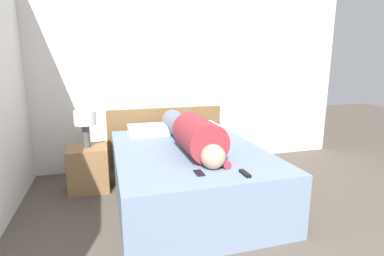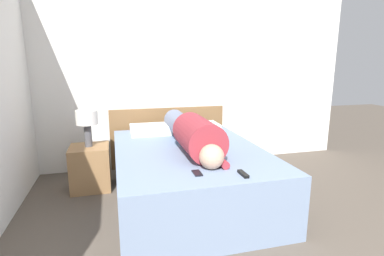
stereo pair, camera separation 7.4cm
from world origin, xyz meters
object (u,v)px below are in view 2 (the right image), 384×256
Objects in this scene: bed at (188,174)px; pillow_second at (200,127)px; nightstand at (91,167)px; person_lying at (192,133)px; tv_remote at (243,174)px; pillow_near_headboard at (151,129)px; table_lamp at (87,120)px; cell_phone at (197,173)px.

pillow_second is (0.35, 0.75, 0.34)m from bed.
nightstand is 0.30× the size of person_lying.
tv_remote is (0.23, -0.87, 0.30)m from bed.
nightstand is 1.03× the size of pillow_near_headboard.
bed is 4.90× the size of table_lamp.
bed is at bearing -28.88° from nightstand.
table_lamp is at bearing -166.71° from pillow_near_headboard.
person_lying is at bearing 78.56° from cell_phone.
cell_phone is (-0.11, -0.74, 0.29)m from bed.
bed is 13.83× the size of tv_remote.
cell_phone is (-0.46, -1.49, -0.04)m from pillow_second.
pillow_second is at bearing 67.40° from person_lying.
bed is at bearing 81.37° from cell_phone.
pillow_near_headboard is 1.05× the size of pillow_second.
pillow_near_headboard reaches higher than tv_remote.
table_lamp is 1.94m from tv_remote.
pillow_near_headboard reaches higher than nightstand.
pillow_near_headboard reaches higher than bed.
person_lying reaches higher than tv_remote.
pillow_near_headboard is (0.74, 0.17, -0.19)m from table_lamp.
table_lamp is (-1.04, 0.57, 0.53)m from bed.
cell_phone reaches higher than bed.
tv_remote is at bearing -48.53° from nightstand.
person_lying is (0.04, 0.00, 0.45)m from bed.
nightstand is 1.64m from cell_phone.
pillow_near_headboard is 3.85× the size of cell_phone.
bed is 4.37× the size of pillow_second.
table_lamp is 2.82× the size of tv_remote.
cell_phone is (0.19, -1.49, -0.05)m from pillow_near_headboard.
pillow_second is at bearing 7.15° from table_lamp.
person_lying is 0.78m from cell_phone.
pillow_near_headboard is at bearing 108.39° from tv_remote.
table_lamp is 0.25× the size of person_lying.
pillow_second is 1.62m from tv_remote.
table_lamp reaches higher than tv_remote.
person_lying reaches higher than pillow_near_headboard.
cell_phone is at bearing -101.44° from person_lying.
bed is 0.81m from cell_phone.
person_lying is 12.98× the size of cell_phone.
person_lying reaches higher than bed.
pillow_second reaches higher than cell_phone.
table_lamp is 1.22m from person_lying.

